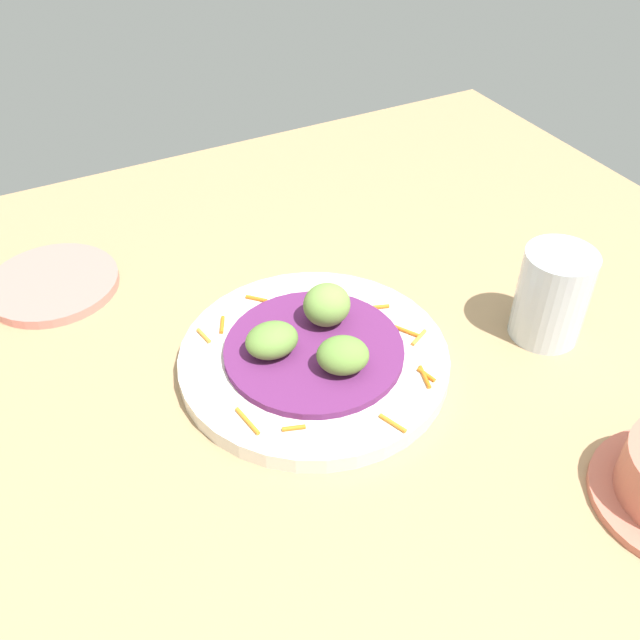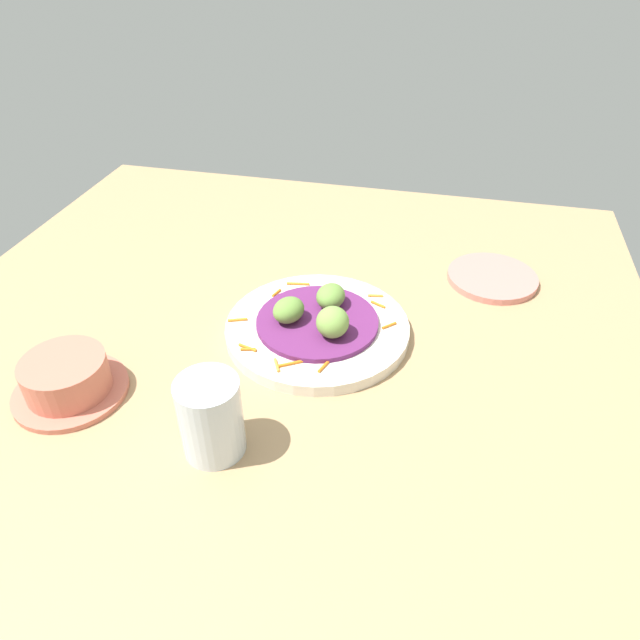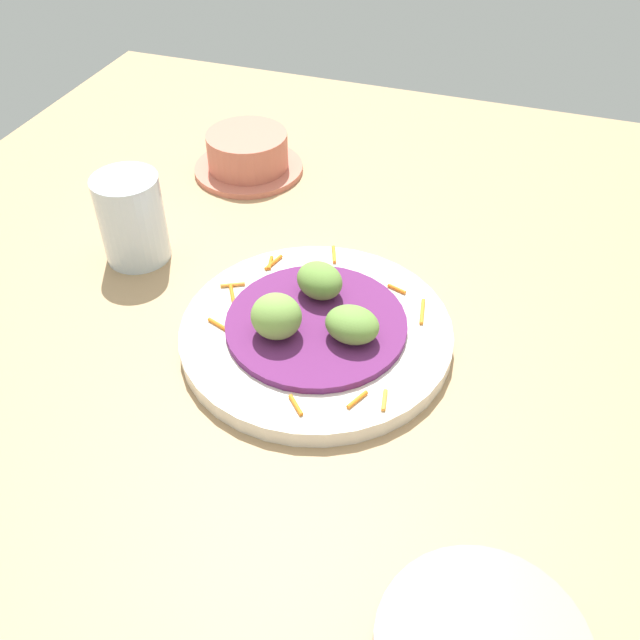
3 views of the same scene
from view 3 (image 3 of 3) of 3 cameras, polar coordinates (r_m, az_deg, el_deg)
The scene contains 9 objects.
table_surface at distance 74.63cm, azimuth -0.36°, elevation 0.85°, with size 110.00×110.00×2.00cm, color tan.
main_plate at distance 69.11cm, azimuth -0.31°, elevation -1.10°, with size 26.90×26.90×1.79cm, color silver.
cabbage_bed at distance 68.24cm, azimuth -0.32°, elevation -0.32°, with size 17.84×17.84×0.78cm, color #60235B.
carrot_garnish at distance 69.94cm, azimuth -0.99°, elevation 0.73°, with size 24.30×21.50×0.40cm.
guac_scoop_left at distance 69.95cm, azimuth -0.03°, elevation 3.25°, with size 4.14×4.97×3.52cm, color olive.
guac_scoop_center at distance 65.34cm, azimuth -3.59°, elevation 0.30°, with size 4.85×4.59×4.35cm, color #759E47.
guac_scoop_right at distance 65.20cm, azimuth 2.64°, elevation -0.38°, with size 4.21×5.21×3.30cm, color olive.
terracotta_bowl at distance 95.69cm, azimuth -5.93°, elevation 13.31°, with size 14.58×14.58×5.46cm.
water_glass at distance 80.30cm, azimuth -15.12°, elevation 8.01°, with size 7.27×7.27×10.09cm, color silver.
Camera 3 is at (52.94, 18.67, 50.18)cm, focal length 39.14 mm.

